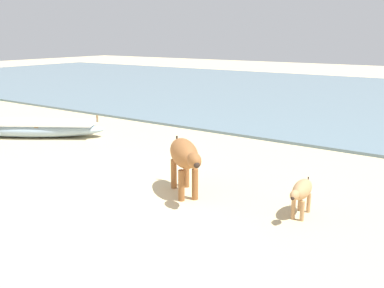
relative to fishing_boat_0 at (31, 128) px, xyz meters
name	(u,v)px	position (x,y,z in m)	size (l,w,h in m)	color
ground	(48,211)	(4.94, -3.18, -0.25)	(80.00, 80.00, 0.00)	#CCB789
sea_water	(335,96)	(4.94, 13.45, -0.21)	(60.00, 20.00, 0.08)	slate
fishing_boat_0	(31,128)	(0.00, 0.00, 0.00)	(4.17, 3.08, 0.66)	#8CA5B7
calf_far_tan	(302,191)	(8.59, -0.94, 0.19)	(0.33, 0.95, 0.61)	tan
cow_second_adult_brown	(185,156)	(6.44, -1.23, 0.50)	(1.39, 1.28, 1.05)	brown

